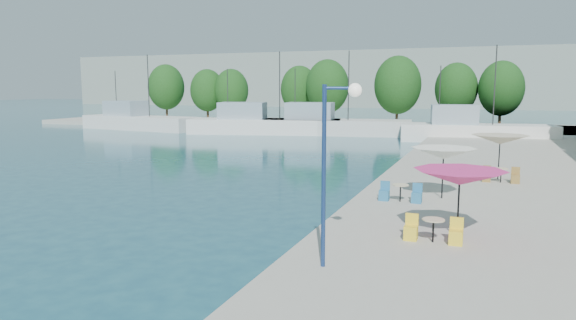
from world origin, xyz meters
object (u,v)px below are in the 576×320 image
at_px(trawler_03, 329,126).
at_px(umbrella_pink, 460,177).
at_px(trawler_02, 261,125).
at_px(trawler_01, 138,121).
at_px(trawler_04, 473,131).
at_px(umbrella_cream, 500,140).
at_px(street_lamp, 336,142).
at_px(umbrella_white, 444,153).

distance_m(trawler_03, umbrella_pink, 44.66).
distance_m(trawler_02, umbrella_pink, 46.63).
distance_m(trawler_01, trawler_03, 26.12).
height_order(trawler_01, trawler_04, same).
distance_m(umbrella_cream, street_lamp, 17.21).
xyz_separation_m(trawler_02, umbrella_pink, (24.76, -39.48, 1.56)).
bearing_deg(trawler_03, street_lamp, -81.53).
bearing_deg(trawler_04, street_lamp, -101.88).
xyz_separation_m(trawler_04, street_lamp, (-2.46, -42.91, 3.02)).
height_order(umbrella_white, street_lamp, street_lamp).
bearing_deg(trawler_01, umbrella_cream, -23.77).
relative_size(trawler_01, umbrella_pink, 5.84).
xyz_separation_m(trawler_02, umbrella_cream, (26.22, -27.03, 1.69)).
height_order(trawler_02, street_lamp, trawler_02).
distance_m(trawler_02, umbrella_cream, 37.70).
bearing_deg(umbrella_pink, trawler_02, 122.09).
bearing_deg(street_lamp, trawler_02, 103.39).
xyz_separation_m(umbrella_cream, street_lamp, (-4.47, -16.56, 1.33)).
bearing_deg(trawler_03, trawler_04, -17.36).
bearing_deg(umbrella_cream, trawler_04, 94.36).
bearing_deg(trawler_01, trawler_04, 6.69).
bearing_deg(street_lamp, trawler_01, 119.29).
relative_size(trawler_01, umbrella_white, 6.11).
xyz_separation_m(umbrella_pink, umbrella_white, (-0.98, 6.24, 0.00)).
relative_size(trawler_01, street_lamp, 3.49).
relative_size(trawler_02, umbrella_cream, 6.24).
height_order(trawler_04, umbrella_white, trawler_04).
bearing_deg(trawler_02, trawler_01, 166.09).
distance_m(trawler_02, trawler_03, 8.19).
bearing_deg(trawler_04, trawler_01, 170.47).
relative_size(umbrella_pink, umbrella_white, 1.05).
xyz_separation_m(umbrella_white, street_lamp, (-2.03, -10.36, 1.46)).
xyz_separation_m(trawler_02, umbrella_white, (23.78, -33.24, 1.56)).
bearing_deg(trawler_03, trawler_02, -175.13).
xyz_separation_m(trawler_03, street_lamp, (13.77, -45.48, 3.02)).
bearing_deg(trawler_03, umbrella_white, -74.16).
height_order(trawler_01, umbrella_pink, trawler_01).
relative_size(trawler_03, umbrella_white, 6.54).
distance_m(trawler_04, street_lamp, 43.09).
relative_size(umbrella_pink, umbrella_cream, 1.00).
bearing_deg(trawler_01, umbrella_pink, -35.04).
relative_size(trawler_01, umbrella_cream, 5.81).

